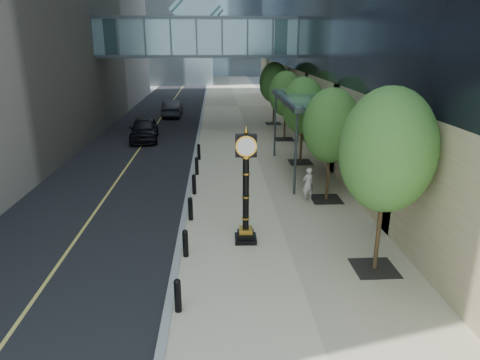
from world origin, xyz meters
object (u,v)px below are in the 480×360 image
street_clock (246,195)px  car_near (144,129)px  car_far (173,108)px  pedestrian (308,184)px

street_clock → car_near: (-6.52, 17.71, -1.04)m
car_near → street_clock: bearing=-75.7°
car_near → car_far: (1.15, 10.72, -0.05)m
street_clock → car_near: bearing=111.6°
street_clock → car_far: (-5.37, 28.43, -1.08)m
car_near → pedestrian: bearing=-60.3°
street_clock → pedestrian: (3.20, 4.13, -1.04)m
street_clock → car_near: street_clock is taller
street_clock → pedestrian: bearing=53.6°
pedestrian → car_near: 16.70m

